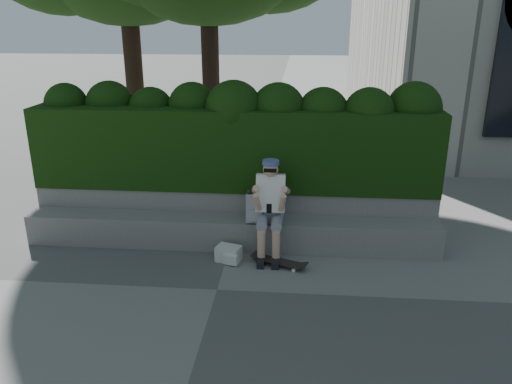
# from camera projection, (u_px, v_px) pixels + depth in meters

# --- Properties ---
(ground) EXTENTS (80.00, 80.00, 0.00)m
(ground) POSITION_uv_depth(u_px,v_px,m) (217.00, 290.00, 6.19)
(ground) COLOR slate
(ground) RESTS_ON ground
(bench_ledge) EXTENTS (6.00, 0.45, 0.45)m
(bench_ledge) POSITION_uv_depth(u_px,v_px,m) (230.00, 232.00, 7.29)
(bench_ledge) COLOR gray
(bench_ledge) RESTS_ON ground
(planter_wall) EXTENTS (6.00, 0.50, 0.75)m
(planter_wall) POSITION_uv_depth(u_px,v_px,m) (234.00, 211.00, 7.69)
(planter_wall) COLOR gray
(planter_wall) RESTS_ON ground
(hedge) EXTENTS (6.00, 1.00, 1.20)m
(hedge) POSITION_uv_depth(u_px,v_px,m) (235.00, 146.00, 7.58)
(hedge) COLOR black
(hedge) RESTS_ON planter_wall
(person) EXTENTS (0.40, 0.76, 1.38)m
(person) POSITION_uv_depth(u_px,v_px,m) (270.00, 204.00, 6.90)
(person) COLOR gray
(person) RESTS_ON ground
(skateboard) EXTENTS (0.72, 0.42, 0.07)m
(skateboard) POSITION_uv_depth(u_px,v_px,m) (279.00, 262.00, 6.77)
(skateboard) COLOR black
(skateboard) RESTS_ON ground
(backpack_plaid) EXTENTS (0.28, 0.16, 0.40)m
(backpack_plaid) POSITION_uv_depth(u_px,v_px,m) (256.00, 208.00, 7.03)
(backpack_plaid) COLOR silver
(backpack_plaid) RESTS_ON bench_ledge
(backpack_ground) EXTENTS (0.38, 0.31, 0.21)m
(backpack_ground) POSITION_uv_depth(u_px,v_px,m) (229.00, 253.00, 6.90)
(backpack_ground) COLOR silver
(backpack_ground) RESTS_ON ground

